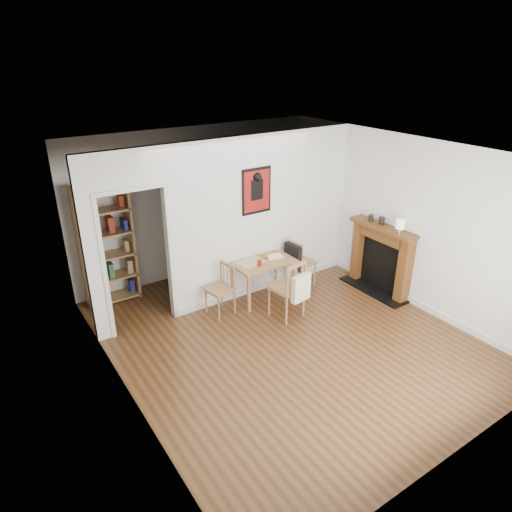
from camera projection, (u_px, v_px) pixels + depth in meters
ground at (285, 336)px, 6.50m from camera, size 5.20×5.20×0.00m
room_shell at (240, 222)px, 7.03m from camera, size 5.20×5.20×5.20m
dining_table at (263, 265)px, 7.27m from camera, size 0.98×0.62×0.67m
chair_left at (220, 290)px, 6.91m from camera, size 0.46×0.46×0.80m
chair_right at (301, 262)px, 7.73m from camera, size 0.51×0.46×0.84m
chair_front at (287, 288)px, 6.79m from camera, size 0.54×0.59×0.95m
bookshelf at (107, 245)px, 7.06m from camera, size 0.82×0.33×1.95m
fireplace at (381, 256)px, 7.53m from camera, size 0.45×1.25×1.16m
red_glass at (259, 263)px, 7.06m from camera, size 0.07×0.07×0.09m
orange_fruit at (265, 256)px, 7.30m from camera, size 0.09×0.09×0.09m
placemat at (251, 262)px, 7.19m from camera, size 0.50×0.42×0.00m
notebook at (274, 256)px, 7.37m from camera, size 0.31×0.25×0.01m
mantel_lamp at (400, 225)px, 6.93m from camera, size 0.14×0.14×0.22m
ceramic_jar_a at (382, 221)px, 7.33m from camera, size 0.10×0.10×0.12m
ceramic_jar_b at (371, 218)px, 7.46m from camera, size 0.09×0.09×0.11m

